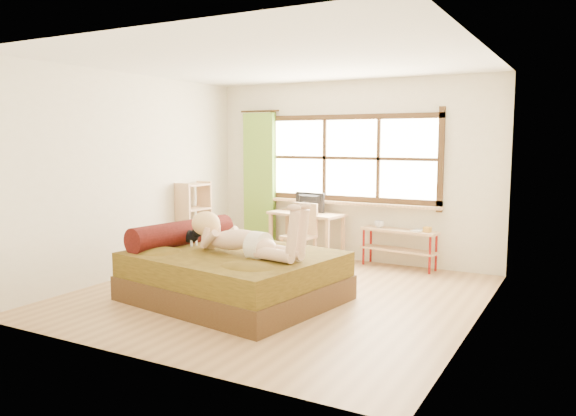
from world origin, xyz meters
The scene contains 18 objects.
floor centered at (0.00, 0.00, 0.00)m, with size 4.50×4.50×0.00m, color #9E754C.
ceiling centered at (0.00, 0.00, 2.70)m, with size 4.50×4.50×0.00m, color white.
wall_back centered at (0.00, 2.25, 1.35)m, with size 4.50×4.50×0.00m, color silver.
wall_front centered at (0.00, -2.25, 1.35)m, with size 4.50×4.50×0.00m, color silver.
wall_left centered at (-2.25, 0.00, 1.35)m, with size 4.50×4.50×0.00m, color silver.
wall_right centered at (2.25, 0.00, 1.35)m, with size 4.50×4.50×0.00m, color silver.
window centered at (0.00, 2.22, 1.51)m, with size 2.80×0.16×1.46m.
curtain centered at (-1.55, 2.13, 1.15)m, with size 0.55×0.10×2.20m, color #487C21.
bed centered at (-0.40, -0.39, 0.30)m, with size 2.45×2.09×0.84m.
woman centered at (-0.19, -0.45, 0.88)m, with size 1.54×0.44×0.66m, color #D9AD8C, non-canonical shape.
kitten centered at (-1.06, -0.30, 0.68)m, with size 0.33×0.13×0.26m, color black, non-canonical shape.
desk centered at (-0.60, 1.95, 0.63)m, with size 1.22×0.70×0.72m.
monitor centered at (-0.60, 2.00, 0.87)m, with size 0.52×0.07×0.30m, color black.
chair centered at (-0.49, 1.58, 0.50)m, with size 0.46×0.46×0.90m.
pipe_shelf centered at (0.83, 2.07, 0.41)m, with size 1.14×0.42×0.63m.
cup centered at (0.52, 2.07, 0.61)m, with size 0.13×0.13×0.11m, color gray.
book centered at (1.02, 2.07, 0.56)m, with size 0.16×0.22×0.02m, color gray.
bookshelf centered at (-2.08, 1.09, 0.60)m, with size 0.33×0.53×1.18m.
Camera 1 is at (3.22, -5.61, 1.83)m, focal length 35.00 mm.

